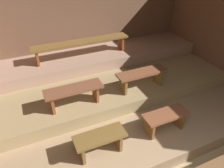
{
  "coord_description": "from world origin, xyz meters",
  "views": [
    {
      "loc": [
        -1.4,
        -0.57,
        3.15
      ],
      "look_at": [
        0.17,
        2.96,
        0.61
      ],
      "focal_mm": 34.33,
      "sensor_mm": 36.0,
      "label": 1
    }
  ],
  "objects_px": {
    "bench_lower_right": "(165,118)",
    "bench_upper_center": "(81,44)",
    "bench_middle_right": "(142,76)",
    "bench_lower_left": "(100,140)",
    "bench_middle_left": "(74,92)"
  },
  "relations": [
    {
      "from": "bench_lower_left",
      "to": "bench_middle_right",
      "type": "distance_m",
      "value": 1.72
    },
    {
      "from": "bench_lower_left",
      "to": "bench_lower_right",
      "type": "bearing_deg",
      "value": 0.0
    },
    {
      "from": "bench_lower_left",
      "to": "bench_upper_center",
      "type": "xyz_separation_m",
      "value": [
        0.51,
        2.48,
        0.59
      ]
    },
    {
      "from": "bench_lower_right",
      "to": "bench_upper_center",
      "type": "relative_size",
      "value": 0.35
    },
    {
      "from": "bench_upper_center",
      "to": "bench_lower_left",
      "type": "bearing_deg",
      "value": -101.64
    },
    {
      "from": "bench_middle_left",
      "to": "bench_middle_right",
      "type": "bearing_deg",
      "value": 0.0
    },
    {
      "from": "bench_lower_right",
      "to": "bench_upper_center",
      "type": "height_order",
      "value": "bench_upper_center"
    },
    {
      "from": "bench_lower_right",
      "to": "bench_upper_center",
      "type": "xyz_separation_m",
      "value": [
        -0.73,
        2.48,
        0.59
      ]
    },
    {
      "from": "bench_lower_right",
      "to": "bench_middle_right",
      "type": "relative_size",
      "value": 0.76
    },
    {
      "from": "bench_middle_right",
      "to": "bench_upper_center",
      "type": "xyz_separation_m",
      "value": [
        -0.84,
        1.44,
        0.3
      ]
    },
    {
      "from": "bench_middle_right",
      "to": "bench_lower_left",
      "type": "bearing_deg",
      "value": -142.48
    },
    {
      "from": "bench_lower_left",
      "to": "bench_lower_right",
      "type": "distance_m",
      "value": 1.24
    },
    {
      "from": "bench_lower_left",
      "to": "bench_middle_left",
      "type": "bearing_deg",
      "value": 95.89
    },
    {
      "from": "bench_lower_right",
      "to": "bench_middle_right",
      "type": "xyz_separation_m",
      "value": [
        0.11,
        1.03,
        0.29
      ]
    },
    {
      "from": "bench_middle_left",
      "to": "bench_upper_center",
      "type": "height_order",
      "value": "bench_upper_center"
    }
  ]
}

